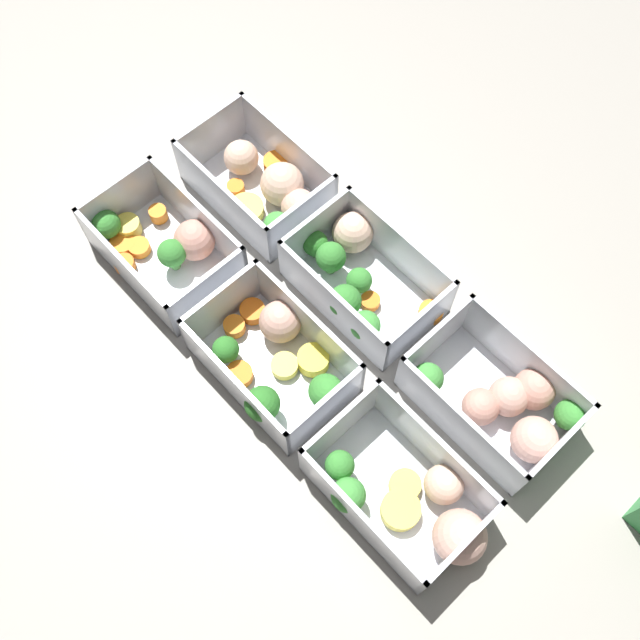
{
  "coord_description": "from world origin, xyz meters",
  "views": [
    {
      "loc": [
        0.24,
        -0.23,
        0.73
      ],
      "look_at": [
        0.0,
        0.0,
        0.02
      ],
      "focal_mm": 42.0,
      "sensor_mm": 36.0,
      "label": 1
    }
  ],
  "objects_px": {
    "container_far_center": "(357,274)",
    "container_far_right": "(505,403)",
    "container_far_left": "(266,185)",
    "container_near_right": "(411,499)",
    "container_near_center": "(276,358)",
    "container_near_left": "(165,245)"
  },
  "relations": [
    {
      "from": "container_far_center",
      "to": "container_far_right",
      "type": "height_order",
      "value": "same"
    },
    {
      "from": "container_far_left",
      "to": "container_far_center",
      "type": "distance_m",
      "value": 0.15
    },
    {
      "from": "container_near_right",
      "to": "container_near_center",
      "type": "bearing_deg",
      "value": 179.41
    },
    {
      "from": "container_near_left",
      "to": "container_far_center",
      "type": "xyz_separation_m",
      "value": [
        0.17,
        0.13,
        0.0
      ]
    },
    {
      "from": "container_near_center",
      "to": "container_near_right",
      "type": "distance_m",
      "value": 0.19
    },
    {
      "from": "container_far_right",
      "to": "container_far_center",
      "type": "bearing_deg",
      "value": -178.43
    },
    {
      "from": "container_far_right",
      "to": "container_near_right",
      "type": "bearing_deg",
      "value": -88.82
    },
    {
      "from": "container_far_right",
      "to": "container_near_left",
      "type": "bearing_deg",
      "value": -160.32
    },
    {
      "from": "container_far_left",
      "to": "container_far_center",
      "type": "relative_size",
      "value": 0.97
    },
    {
      "from": "container_far_left",
      "to": "container_far_right",
      "type": "bearing_deg",
      "value": 0.09
    },
    {
      "from": "container_near_right",
      "to": "container_far_right",
      "type": "bearing_deg",
      "value": 91.18
    },
    {
      "from": "container_near_right",
      "to": "container_far_right",
      "type": "relative_size",
      "value": 1.09
    },
    {
      "from": "container_near_left",
      "to": "container_far_right",
      "type": "relative_size",
      "value": 0.97
    },
    {
      "from": "container_near_left",
      "to": "container_far_right",
      "type": "bearing_deg",
      "value": 19.68
    },
    {
      "from": "container_near_right",
      "to": "container_far_right",
      "type": "height_order",
      "value": "same"
    },
    {
      "from": "container_near_center",
      "to": "container_far_left",
      "type": "distance_m",
      "value": 0.21
    },
    {
      "from": "container_near_right",
      "to": "container_far_left",
      "type": "bearing_deg",
      "value": 159.43
    },
    {
      "from": "container_near_left",
      "to": "container_near_center",
      "type": "bearing_deg",
      "value": -0.0
    },
    {
      "from": "container_far_left",
      "to": "container_far_center",
      "type": "xyz_separation_m",
      "value": [
        0.15,
        -0.01,
        0.0
      ]
    },
    {
      "from": "container_near_left",
      "to": "container_far_left",
      "type": "bearing_deg",
      "value": 82.94
    },
    {
      "from": "container_far_left",
      "to": "container_far_right",
      "type": "xyz_separation_m",
      "value": [
        0.36,
        0.0,
        0.0
      ]
    },
    {
      "from": "container_near_center",
      "to": "container_far_center",
      "type": "bearing_deg",
      "value": 95.96
    }
  ]
}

